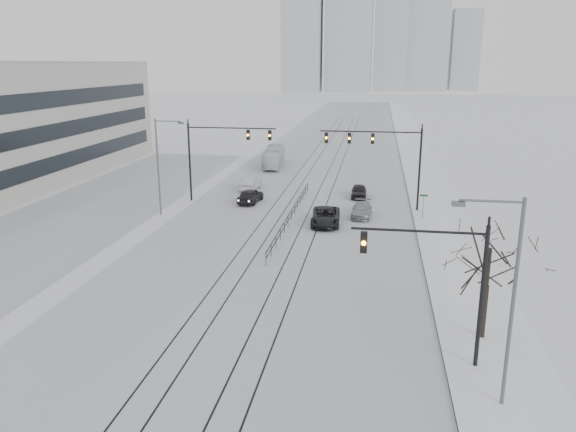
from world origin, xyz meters
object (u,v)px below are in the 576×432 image
object	(u,v)px
sedan_nb_far	(359,191)
traffic_mast_near	(447,275)
sedan_sb_outer	(251,183)
bare_tree	(490,258)
sedan_sb_inner	(250,196)
sedan_nb_right	(362,210)
sedan_nb_front	(326,217)
box_truck	(274,157)

from	to	relation	value
sedan_nb_far	traffic_mast_near	bearing A→B (deg)	-82.26
sedan_sb_outer	bare_tree	bearing A→B (deg)	123.92
sedan_sb_inner	sedan_nb_right	xyz separation A→B (m)	(11.42, -3.62, -0.11)
sedan_sb_outer	sedan_nb_far	xyz separation A→B (m)	(12.21, -1.79, -0.08)
bare_tree	sedan_sb_inner	distance (m)	32.79
sedan_sb_inner	sedan_nb_right	size ratio (longest dim) A/B	1.00
sedan_sb_outer	sedan_nb_front	size ratio (longest dim) A/B	0.86
sedan_nb_front	sedan_nb_right	distance (m)	4.41
bare_tree	sedan_sb_outer	distance (m)	38.45
sedan_nb_front	box_truck	distance (m)	29.32
bare_tree	sedan_nb_right	size ratio (longest dim) A/B	1.40
sedan_sb_outer	sedan_nb_far	size ratio (longest dim) A/B	1.16
traffic_mast_near	box_truck	distance (m)	53.75
sedan_sb_outer	box_truck	xyz separation A→B (m)	(-0.09, 14.95, 0.58)
bare_tree	sedan_sb_inner	world-z (taller)	bare_tree
bare_tree	sedan_sb_outer	world-z (taller)	bare_tree
sedan_sb_outer	sedan_nb_far	world-z (taller)	sedan_sb_outer
sedan_nb_right	box_truck	world-z (taller)	box_truck
bare_tree	sedan_nb_far	distance (m)	32.14
sedan_sb_inner	sedan_nb_far	size ratio (longest dim) A/B	1.11
bare_tree	sedan_nb_right	distance (m)	24.60
sedan_sb_inner	sedan_nb_far	xyz separation A→B (m)	(10.89, 4.12, -0.07)
sedan_sb_outer	box_truck	bearing A→B (deg)	-86.68
traffic_mast_near	sedan_sb_outer	distance (m)	39.95
sedan_sb_outer	sedan_nb_right	world-z (taller)	sedan_sb_outer
bare_tree	sedan_nb_right	bearing A→B (deg)	106.60
bare_tree	sedan_nb_front	xyz separation A→B (m)	(-10.02, 20.12, -3.75)
traffic_mast_near	sedan_nb_front	world-z (taller)	traffic_mast_near
sedan_sb_outer	box_truck	size ratio (longest dim) A/B	0.48
traffic_mast_near	bare_tree	xyz separation A→B (m)	(2.41, 3.00, -0.07)
sedan_nb_right	sedan_nb_far	world-z (taller)	sedan_nb_far
sedan_nb_far	box_truck	world-z (taller)	box_truck
box_truck	sedan_nb_far	bearing A→B (deg)	121.81
sedan_nb_far	box_truck	bearing A→B (deg)	125.58
bare_tree	box_truck	bearing A→B (deg)	112.49
traffic_mast_near	sedan_nb_front	xyz separation A→B (m)	(-7.60, 23.13, -3.82)
sedan_nb_front	sedan_nb_far	distance (m)	11.19
traffic_mast_near	sedan_sb_inner	distance (m)	34.11
sedan_sb_inner	box_truck	world-z (taller)	box_truck
sedan_nb_right	sedan_nb_far	distance (m)	7.75
sedan_sb_inner	box_truck	bearing A→B (deg)	-80.06
bare_tree	sedan_nb_front	size ratio (longest dim) A/B	1.15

